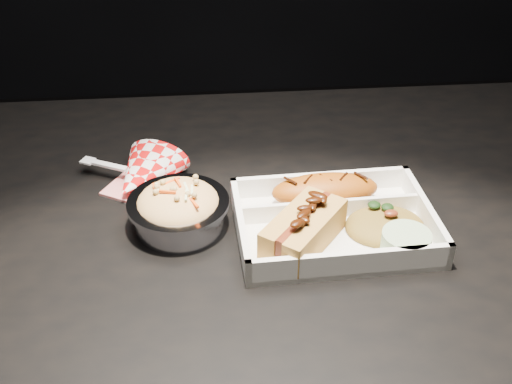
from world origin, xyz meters
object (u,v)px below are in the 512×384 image
(fried_pastry, at_px, (325,190))
(food_tray, at_px, (333,226))
(hotdog, at_px, (304,227))
(napkin_fork, at_px, (142,175))
(dining_table, at_px, (255,275))
(foil_coleslaw_cup, at_px, (178,208))

(fried_pastry, bearing_deg, food_tray, -87.85)
(hotdog, height_order, napkin_fork, napkin_fork)
(dining_table, distance_m, foil_coleslaw_cup, 0.16)
(fried_pastry, distance_m, napkin_fork, 0.26)
(foil_coleslaw_cup, bearing_deg, dining_table, -2.38)
(napkin_fork, bearing_deg, foil_coleslaw_cup, -35.87)
(food_tray, distance_m, hotdog, 0.06)
(food_tray, bearing_deg, dining_table, 162.91)
(fried_pastry, bearing_deg, hotdog, -116.61)
(fried_pastry, bearing_deg, napkin_fork, 162.47)
(dining_table, xyz_separation_m, hotdog, (0.06, -0.05, 0.12))
(dining_table, xyz_separation_m, fried_pastry, (0.10, 0.03, 0.12))
(fried_pastry, height_order, hotdog, hotdog)
(foil_coleslaw_cup, xyz_separation_m, napkin_fork, (-0.05, 0.10, -0.01))
(napkin_fork, bearing_deg, dining_table, -8.55)
(food_tray, relative_size, fried_pastry, 1.76)
(hotdog, bearing_deg, food_tray, -18.86)
(fried_pastry, relative_size, hotdog, 1.10)
(hotdog, xyz_separation_m, foil_coleslaw_cup, (-0.15, 0.06, -0.00))
(foil_coleslaw_cup, bearing_deg, fried_pastry, 7.13)
(fried_pastry, distance_m, hotdog, 0.09)
(dining_table, height_order, foil_coleslaw_cup, foil_coleslaw_cup)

